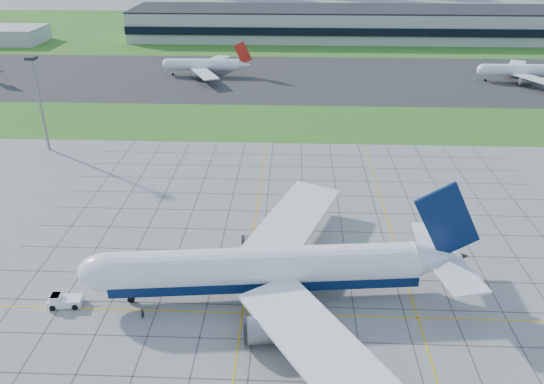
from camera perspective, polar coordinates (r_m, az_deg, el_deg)
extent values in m
plane|color=gray|center=(88.83, 3.51, -12.21)|extent=(1400.00, 1400.00, 0.00)
cube|color=#3E7722|center=(168.54, 3.11, 7.45)|extent=(700.00, 35.00, 0.04)
cube|color=#383838|center=(221.17, 3.01, 12.19)|extent=(700.00, 75.00, 0.04)
cube|color=#3E7722|center=(328.77, 2.91, 17.04)|extent=(700.00, 145.00, 0.04)
cube|color=#474744|center=(106.95, -23.45, -7.18)|extent=(0.18, 130.00, 0.02)
cube|color=#474744|center=(103.79, -19.43, -7.48)|extent=(0.18, 130.00, 0.02)
cube|color=#474744|center=(101.17, -15.17, -7.76)|extent=(0.18, 130.00, 0.02)
cube|color=#474744|center=(99.13, -10.71, -8.01)|extent=(0.18, 130.00, 0.02)
cube|color=#474744|center=(97.71, -6.08, -8.22)|extent=(0.18, 130.00, 0.02)
cube|color=#474744|center=(96.92, -1.35, -8.37)|extent=(0.18, 130.00, 0.02)
cube|color=#474744|center=(96.79, 3.44, -8.48)|extent=(0.18, 130.00, 0.02)
cube|color=#474744|center=(97.32, 8.20, -8.52)|extent=(0.18, 130.00, 0.02)
cube|color=#474744|center=(98.50, 12.88, -8.50)|extent=(0.18, 130.00, 0.02)
cube|color=#474744|center=(100.31, 17.43, -8.44)|extent=(0.18, 130.00, 0.02)
cube|color=#474744|center=(102.71, 21.78, -8.32)|extent=(0.18, 130.00, 0.02)
cube|color=#474744|center=(105.66, 25.91, -8.17)|extent=(0.18, 130.00, 0.02)
cube|color=#474744|center=(77.06, 3.68, -19.72)|extent=(110.00, 0.18, 0.02)
cube|color=#474744|center=(82.76, 3.59, -15.70)|extent=(110.00, 0.18, 0.02)
cube|color=#474744|center=(88.82, 3.51, -12.21)|extent=(110.00, 0.18, 0.02)
cube|color=#474744|center=(95.17, 3.45, -9.17)|extent=(110.00, 0.18, 0.02)
cube|color=#474744|center=(101.75, 3.40, -6.52)|extent=(110.00, 0.18, 0.02)
cube|color=#474744|center=(108.52, 3.35, -4.20)|extent=(110.00, 0.18, 0.02)
cube|color=#474744|center=(115.45, 3.31, -2.15)|extent=(110.00, 0.18, 0.02)
cube|color=#474744|center=(122.51, 3.27, -0.34)|extent=(110.00, 0.18, 0.02)
cube|color=#474744|center=(129.67, 3.24, 1.28)|extent=(110.00, 0.18, 0.02)
cube|color=#474744|center=(136.93, 3.21, 2.72)|extent=(110.00, 0.18, 0.02)
cube|color=#474744|center=(144.27, 3.18, 4.02)|extent=(110.00, 0.18, 0.02)
cube|color=#DAA70B|center=(87.27, 3.53, -13.03)|extent=(120.00, 0.25, 0.03)
cube|color=#DAA70B|center=(105.35, -2.10, -5.21)|extent=(0.25, 100.00, 0.03)
cube|color=#DAA70B|center=(107.05, 13.09, -5.41)|extent=(0.25, 100.00, 0.03)
cube|color=#B7B7B2|center=(305.83, 10.83, 17.31)|extent=(260.00, 42.00, 15.00)
cube|color=black|center=(284.94, 11.39, 16.48)|extent=(260.00, 1.00, 4.00)
cube|color=black|center=(304.68, 10.97, 18.77)|extent=(260.00, 42.00, 0.80)
cylinder|color=gray|center=(156.20, -23.62, 8.48)|extent=(0.70, 0.70, 25.00)
cube|color=black|center=(153.16, -24.51, 12.96)|extent=(2.50, 2.50, 0.80)
cylinder|color=white|center=(87.16, -0.77, -8.03)|extent=(50.21, 11.67, 6.50)
cube|color=#061941|center=(88.35, -0.76, -9.13)|extent=(50.17, 11.24, 1.73)
ellipsoid|color=white|center=(89.72, -17.04, -8.26)|extent=(11.02, 7.55, 6.50)
cube|color=black|center=(90.02, -18.57, -7.97)|extent=(2.73, 3.70, 0.65)
cone|color=white|center=(92.63, 17.39, -6.86)|extent=(9.26, 7.04, 6.17)
cube|color=#061941|center=(89.16, 18.34, -2.95)|extent=(11.80, 1.77, 13.82)
cube|color=white|center=(102.79, 2.36, -2.87)|extent=(19.54, 31.83, 1.05)
cube|color=white|center=(74.95, 5.11, -16.09)|extent=(24.35, 30.88, 1.05)
cylinder|color=slate|center=(98.41, -1.10, -5.80)|extent=(7.43, 4.83, 4.11)
cylinder|color=slate|center=(80.23, -0.32, -14.59)|extent=(7.43, 4.83, 4.11)
cylinder|color=gray|center=(91.79, -14.97, -10.65)|extent=(0.43, 0.43, 2.82)
cylinder|color=black|center=(92.28, -14.91, -11.05)|extent=(1.24, 0.66, 1.19)
cylinder|color=black|center=(93.45, 2.50, -9.39)|extent=(1.54, 1.44, 1.41)
cylinder|color=black|center=(87.99, 2.97, -12.05)|extent=(1.54, 1.44, 1.41)
cube|color=white|center=(94.70, -21.31, -10.90)|extent=(5.56, 3.03, 1.24)
cube|color=white|center=(94.64, -22.23, -10.44)|extent=(1.79, 2.11, 0.98)
cube|color=black|center=(94.54, -22.25, -10.36)|extent=(1.60, 1.91, 0.62)
cube|color=gray|center=(93.75, -19.03, -11.09)|extent=(2.66, 0.44, 0.16)
cylinder|color=black|center=(96.31, -22.12, -10.60)|extent=(1.02, 0.54, 0.98)
cylinder|color=black|center=(94.59, -22.51, -11.44)|extent=(1.02, 0.54, 0.98)
cylinder|color=black|center=(95.23, -20.06, -10.66)|extent=(1.02, 0.54, 0.98)
cylinder|color=black|center=(93.48, -20.42, -11.51)|extent=(1.02, 0.54, 0.98)
imported|color=black|center=(88.32, -13.74, -12.61)|extent=(0.69, 0.77, 1.78)
cylinder|color=white|center=(224.88, -7.37, 13.43)|extent=(29.34, 4.80, 4.80)
cube|color=red|center=(221.67, -3.15, 14.74)|extent=(7.46, 0.40, 9.15)
cube|color=white|center=(235.32, -6.42, 13.88)|extent=(13.89, 20.66, 0.40)
cube|color=white|center=(214.20, -7.27, 12.54)|extent=(13.89, 20.66, 0.40)
cylinder|color=black|center=(227.54, -6.60, 12.59)|extent=(1.00, 1.00, 1.00)
cylinder|color=black|center=(223.33, -6.76, 12.31)|extent=(1.00, 1.00, 1.00)
cylinder|color=white|center=(235.57, 25.27, 11.76)|extent=(30.11, 4.80, 4.80)
cube|color=white|center=(246.44, 24.79, 12.23)|extent=(13.89, 20.66, 0.40)
cube|color=white|center=(226.76, 26.69, 10.75)|extent=(13.89, 20.66, 0.40)
cylinder|color=black|center=(239.40, 25.46, 10.93)|extent=(1.00, 1.00, 1.00)
cylinder|color=black|center=(235.48, 25.83, 10.62)|extent=(1.00, 1.00, 1.00)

